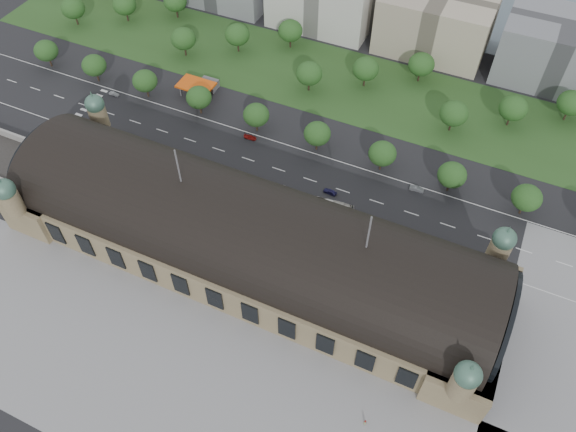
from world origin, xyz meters
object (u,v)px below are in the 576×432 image
at_px(parked_car_2, 137,159).
at_px(parked_car_6, 170,167).
at_px(pedestrian_0, 365,422).
at_px(traffic_car_3, 250,137).
at_px(parked_car_4, 203,173).
at_px(parked_car_5, 151,155).
at_px(bus_east, 334,207).
at_px(traffic_car_2, 134,142).
at_px(traffic_car_1, 114,94).
at_px(bus_mid, 295,195).
at_px(parked_car_0, 81,140).
at_px(petrol_station, 203,85).
at_px(traffic_car_5, 417,189).
at_px(parked_car_3, 117,144).
at_px(traffic_car_4, 330,192).
at_px(bus_west, 284,193).
at_px(parked_car_1, 122,146).

distance_m(parked_car_2, parked_car_6, 12.79).
bearing_deg(pedestrian_0, traffic_car_3, 148.44).
distance_m(parked_car_4, parked_car_5, 21.32).
distance_m(traffic_car_3, bus_east, 45.10).
bearing_deg(traffic_car_2, pedestrian_0, 68.31).
xyz_separation_m(traffic_car_1, bus_mid, (87.07, -19.52, 0.81)).
xyz_separation_m(traffic_car_2, parked_car_0, (-18.35, -7.04, -0.07)).
relative_size(traffic_car_2, parked_car_2, 0.96).
xyz_separation_m(petrol_station, parked_car_2, (-1.39, -44.28, -2.15)).
height_order(traffic_car_3, bus_mid, bus_mid).
relative_size(parked_car_5, parked_car_6, 1.08).
relative_size(traffic_car_2, pedestrian_0, 2.69).
relative_size(parked_car_0, parked_car_4, 1.00).
relative_size(parked_car_0, bus_mid, 0.38).
bearing_deg(traffic_car_1, parked_car_0, -169.67).
height_order(parked_car_0, parked_car_6, parked_car_6).
bearing_deg(bus_mid, traffic_car_3, 56.27).
bearing_deg(traffic_car_2, parked_car_5, 78.08).
bearing_deg(bus_mid, parked_car_0, 97.68).
bearing_deg(petrol_station, traffic_car_3, -30.28).
bearing_deg(parked_car_4, parked_car_5, -121.89).
height_order(traffic_car_5, bus_mid, bus_mid).
distance_m(traffic_car_2, parked_car_2, 9.48).
bearing_deg(pedestrian_0, parked_car_0, 173.56).
bearing_deg(traffic_car_1, parked_car_3, -141.84).
relative_size(traffic_car_1, parked_car_2, 0.74).
distance_m(traffic_car_4, parked_car_6, 56.47).
xyz_separation_m(parked_car_2, parked_car_6, (12.68, 1.70, -0.04)).
bearing_deg(parked_car_0, bus_east, 59.32).
height_order(petrol_station, parked_car_6, petrol_station).
xyz_separation_m(petrol_station, parked_car_5, (1.96, -40.60, -2.17)).
bearing_deg(parked_car_6, bus_west, 76.16).
relative_size(traffic_car_2, parked_car_6, 1.01).
distance_m(traffic_car_3, traffic_car_4, 38.90).
bearing_deg(traffic_car_1, pedestrian_0, -120.64).
height_order(traffic_car_5, parked_car_0, traffic_car_5).
relative_size(petrol_station, parked_car_3, 3.56).
bearing_deg(traffic_car_4, bus_east, 36.31).
relative_size(parked_car_1, parked_car_5, 0.87).
height_order(traffic_car_5, parked_car_4, traffic_car_5).
bearing_deg(parked_car_2, parked_car_5, 104.89).
height_order(parked_car_3, parked_car_5, parked_car_5).
distance_m(petrol_station, parked_car_0, 51.45).
bearing_deg(traffic_car_4, bus_west, -54.51).
distance_m(traffic_car_3, pedestrian_0, 109.24).
xyz_separation_m(parked_car_0, bus_west, (79.04, 6.35, 0.97)).
xyz_separation_m(parked_car_5, bus_east, (68.37, 3.85, 1.05)).
height_order(traffic_car_3, traffic_car_4, traffic_car_4).
distance_m(parked_car_3, bus_mid, 69.02).
bearing_deg(parked_car_1, bus_mid, 57.49).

